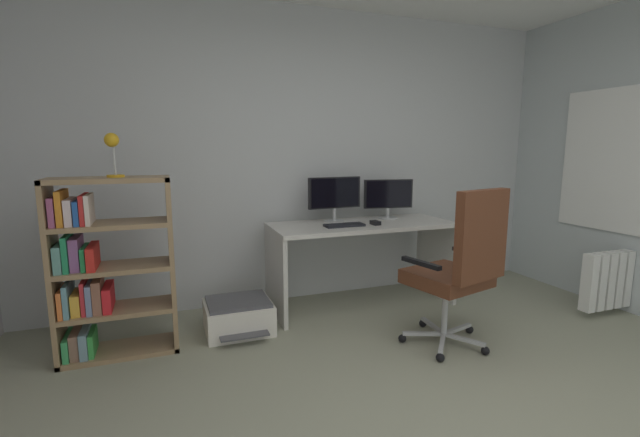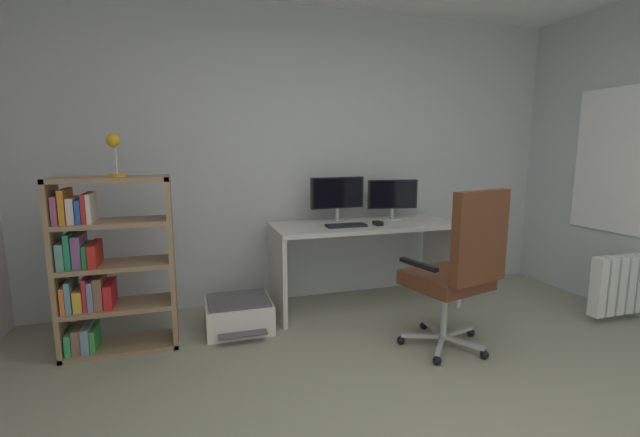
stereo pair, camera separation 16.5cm
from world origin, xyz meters
TOP-DOWN VIEW (x-y plane):
  - wall_back at (0.00, 2.44)m, footprint 4.97×0.10m
  - desk at (0.38, 1.99)m, footprint 1.62×0.65m
  - monitor_main at (0.17, 2.13)m, footprint 0.50×0.18m
  - monitor_secondary at (0.71, 2.13)m, footprint 0.46×0.18m
  - keyboard at (0.16, 1.89)m, footprint 0.34×0.13m
  - computer_mouse at (0.45, 1.87)m, footprint 0.06×0.10m
  - office_chair at (0.63, 0.96)m, footprint 0.64×0.68m
  - bookshelf at (-1.68, 1.73)m, footprint 0.76×0.32m
  - desk_lamp at (-1.56, 1.72)m, footprint 0.11×0.11m
  - printer at (-0.77, 1.79)m, footprint 0.50×0.52m
  - radiator at (2.38, 1.05)m, footprint 0.80×0.10m

SIDE VIEW (x-z plane):
  - printer at x=-0.77m, z-range 0.00..0.25m
  - radiator at x=2.38m, z-range 0.06..0.55m
  - desk at x=0.38m, z-range 0.19..0.94m
  - bookshelf at x=-1.68m, z-range -0.01..1.21m
  - office_chair at x=0.63m, z-range 0.05..1.20m
  - keyboard at x=0.16m, z-range 0.76..0.78m
  - computer_mouse at x=0.45m, z-range 0.76..0.79m
  - monitor_secondary at x=0.71m, z-range 0.79..1.15m
  - monitor_main at x=0.17m, z-range 0.80..1.20m
  - wall_back at x=0.00m, z-range 0.00..2.64m
  - desk_lamp at x=-1.56m, z-range 1.27..1.56m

